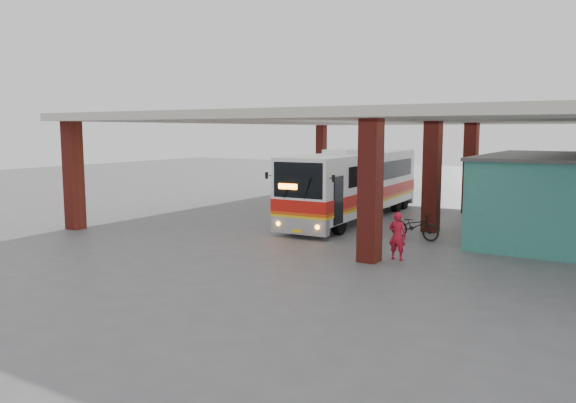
# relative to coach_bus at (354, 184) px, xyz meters

# --- Properties ---
(ground) EXTENTS (90.00, 90.00, 0.00)m
(ground) POSITION_rel_coach_bus_xyz_m (0.93, -4.24, -1.58)
(ground) COLOR #515154
(ground) RESTS_ON ground
(brick_columns) EXTENTS (20.10, 21.60, 4.35)m
(brick_columns) POSITION_rel_coach_bus_xyz_m (2.36, 0.76, 0.59)
(brick_columns) COLOR maroon
(brick_columns) RESTS_ON ground
(canopy_roof) EXTENTS (21.00, 23.00, 0.30)m
(canopy_roof) POSITION_rel_coach_bus_xyz_m (1.43, 2.26, 2.92)
(canopy_roof) COLOR beige
(canopy_roof) RESTS_ON brick_columns
(shop_building) EXTENTS (5.20, 8.20, 3.11)m
(shop_building) POSITION_rel_coach_bus_xyz_m (8.42, -0.24, -0.02)
(shop_building) COLOR teal
(shop_building) RESTS_ON ground
(coach_bus) EXTENTS (2.84, 11.04, 3.19)m
(coach_bus) POSITION_rel_coach_bus_xyz_m (0.00, 0.00, 0.00)
(coach_bus) COLOR white
(coach_bus) RESTS_ON ground
(motorcycle) EXTENTS (1.99, 0.93, 1.00)m
(motorcycle) POSITION_rel_coach_bus_xyz_m (3.92, -3.08, -1.08)
(motorcycle) COLOR black
(motorcycle) RESTS_ON ground
(pedestrian) EXTENTS (0.55, 0.37, 1.50)m
(pedestrian) POSITION_rel_coach_bus_xyz_m (4.56, -6.56, -0.83)
(pedestrian) COLOR red
(pedestrian) RESTS_ON ground
(red_chair) EXTENTS (0.47, 0.47, 0.74)m
(red_chair) POSITION_rel_coach_bus_xyz_m (5.33, 0.84, -1.24)
(red_chair) COLOR red
(red_chair) RESTS_ON ground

